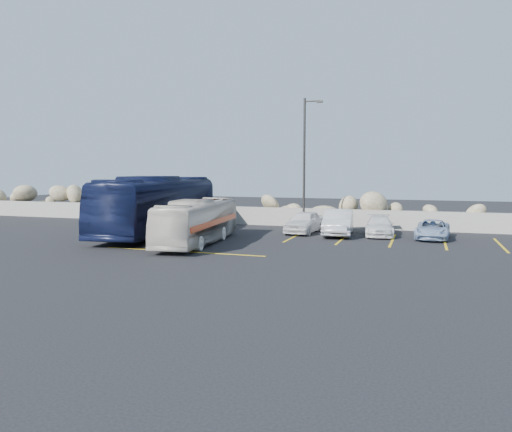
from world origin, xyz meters
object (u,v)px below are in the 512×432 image
(vintage_bus, at_px, (198,222))
(tour_coach, at_px, (159,205))
(car_c, at_px, (379,226))
(car_a, at_px, (304,222))
(lamppost, at_px, (305,160))
(car_b, at_px, (338,222))
(car_d, at_px, (432,229))

(vintage_bus, height_order, tour_coach, tour_coach)
(car_c, bearing_deg, vintage_bus, -149.36)
(tour_coach, distance_m, car_a, 8.62)
(car_a, distance_m, car_c, 4.34)
(lamppost, bearing_deg, car_b, -28.04)
(lamppost, xyz_separation_m, car_c, (4.51, -0.68, -3.75))
(vintage_bus, bearing_deg, tour_coach, 137.36)
(lamppost, height_order, vintage_bus, lamppost)
(car_a, xyz_separation_m, car_d, (7.17, -0.30, -0.14))
(car_a, bearing_deg, car_d, 3.20)
(lamppost, xyz_separation_m, vintage_bus, (-3.94, -6.82, -3.17))
(car_b, distance_m, car_d, 5.10)
(vintage_bus, bearing_deg, car_c, 30.24)
(car_a, height_order, car_c, car_a)
(car_a, bearing_deg, car_b, -3.78)
(vintage_bus, relative_size, tour_coach, 0.67)
(car_d, bearing_deg, car_a, -178.89)
(car_c, bearing_deg, tour_coach, -170.66)
(tour_coach, distance_m, car_d, 15.45)
(car_a, height_order, car_d, car_a)
(vintage_bus, xyz_separation_m, car_d, (11.29, 5.66, -0.61))
(tour_coach, xyz_separation_m, car_d, (15.16, 2.76, -1.18))
(lamppost, relative_size, car_d, 2.16)
(car_d, bearing_deg, vintage_bus, -149.87)
(vintage_bus, xyz_separation_m, car_a, (4.12, 5.96, -0.47))
(car_c, bearing_deg, car_d, -14.98)
(car_c, bearing_deg, car_a, 177.02)
(car_b, distance_m, car_c, 2.32)
(car_d, bearing_deg, car_b, -176.01)
(lamppost, xyz_separation_m, tour_coach, (-7.81, -3.91, -2.61))
(car_c, bearing_deg, car_b, -172.28)
(lamppost, bearing_deg, vintage_bus, -120.03)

